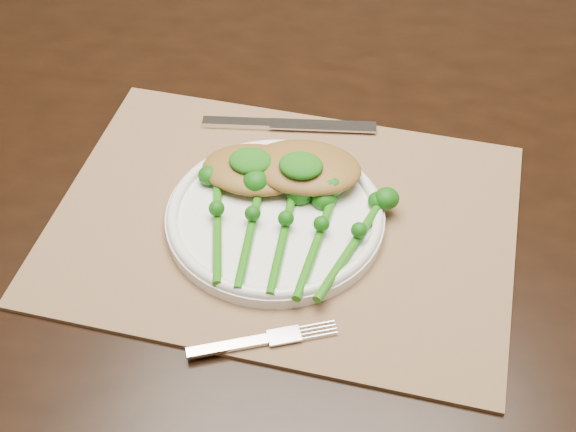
% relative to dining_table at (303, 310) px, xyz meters
% --- Properties ---
extents(floor, '(4.00, 4.00, 0.00)m').
position_rel_dining_table_xyz_m(floor, '(-0.09, 0.13, -0.38)').
color(floor, brown).
rests_on(floor, ground).
extents(dining_table, '(1.66, 1.01, 0.75)m').
position_rel_dining_table_xyz_m(dining_table, '(0.00, 0.00, 0.00)').
color(dining_table, black).
rests_on(dining_table, ground).
extents(placemat, '(0.51, 0.39, 0.00)m').
position_rel_dining_table_xyz_m(placemat, '(0.00, -0.16, 0.38)').
color(placemat, brown).
rests_on(placemat, dining_table).
extents(dinner_plate, '(0.24, 0.24, 0.02)m').
position_rel_dining_table_xyz_m(dinner_plate, '(-0.00, -0.17, 0.39)').
color(dinner_plate, white).
rests_on(dinner_plate, placemat).
extents(knife, '(0.21, 0.05, 0.01)m').
position_rel_dining_table_xyz_m(knife, '(-0.04, -0.01, 0.38)').
color(knife, silver).
rests_on(knife, placemat).
extents(fork, '(0.14, 0.07, 0.00)m').
position_rel_dining_table_xyz_m(fork, '(0.02, -0.32, 0.38)').
color(fork, silver).
rests_on(fork, placemat).
extents(chicken_fillet_left, '(0.13, 0.09, 0.02)m').
position_rel_dining_table_xyz_m(chicken_fillet_left, '(-0.04, -0.12, 0.40)').
color(chicken_fillet_left, olive).
rests_on(chicken_fillet_left, dinner_plate).
extents(chicken_fillet_right, '(0.13, 0.09, 0.03)m').
position_rel_dining_table_xyz_m(chicken_fillet_right, '(0.02, -0.11, 0.41)').
color(chicken_fillet_right, olive).
rests_on(chicken_fillet_right, dinner_plate).
extents(pesto_dollop_left, '(0.05, 0.04, 0.02)m').
position_rel_dining_table_xyz_m(pesto_dollop_left, '(-0.04, -0.12, 0.42)').
color(pesto_dollop_left, '#0F4D0B').
rests_on(pesto_dollop_left, chicken_fillet_left).
extents(pesto_dollop_right, '(0.05, 0.04, 0.02)m').
position_rel_dining_table_xyz_m(pesto_dollop_right, '(0.01, -0.12, 0.42)').
color(pesto_dollop_right, '#0F4D0B').
rests_on(pesto_dollop_right, chicken_fillet_right).
extents(broccolini_bundle, '(0.17, 0.18, 0.04)m').
position_rel_dining_table_xyz_m(broccolini_bundle, '(0.01, -0.21, 0.40)').
color(broccolini_bundle, '#1C650D').
rests_on(broccolini_bundle, dinner_plate).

